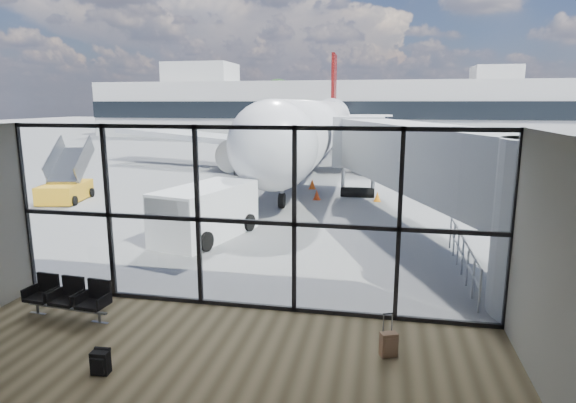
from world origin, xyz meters
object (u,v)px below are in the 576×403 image
(backpack, at_px, (100,363))
(airliner, at_px, (317,127))
(mobile_stairs, at_px, (66,189))
(belt_loader, at_px, (248,165))
(service_van, at_px, (204,212))
(seating_row, at_px, (70,295))
(suitcase, at_px, (389,344))

(backpack, height_order, airliner, airliner)
(airliner, distance_m, mobile_stairs, 19.31)
(backpack, height_order, belt_loader, belt_loader)
(airliner, relative_size, service_van, 8.23)
(airliner, bearing_deg, mobile_stairs, -126.36)
(seating_row, height_order, suitcase, seating_row)
(airliner, distance_m, service_van, 21.13)
(mobile_stairs, bearing_deg, belt_loader, 48.68)
(seating_row, relative_size, mobile_stairs, 0.54)
(suitcase, bearing_deg, mobile_stairs, 119.66)
(seating_row, height_order, backpack, seating_row)
(airliner, xyz_separation_m, mobile_stairs, (-10.89, -15.74, -2.51))
(seating_row, relative_size, airliner, 0.05)
(backpack, xyz_separation_m, airliner, (-0.13, 30.18, 2.89))
(seating_row, relative_size, suitcase, 2.40)
(suitcase, xyz_separation_m, service_van, (-6.73, 7.49, 0.74))
(service_van, relative_size, belt_loader, 1.21)
(service_van, xyz_separation_m, mobile_stairs, (-9.58, 5.24, -0.38))
(backpack, xyz_separation_m, belt_loader, (-4.57, 26.07, 0.36))
(suitcase, xyz_separation_m, belt_loader, (-9.87, 24.37, 0.33))
(suitcase, bearing_deg, airliner, 78.42)
(service_van, bearing_deg, mobile_stairs, 165.74)
(seating_row, height_order, mobile_stairs, mobile_stairs)
(airliner, height_order, belt_loader, airliner)
(seating_row, bearing_deg, belt_loader, 100.89)
(airliner, relative_size, belt_loader, 9.91)
(seating_row, relative_size, service_van, 0.44)
(belt_loader, distance_m, mobile_stairs, 13.30)
(backpack, bearing_deg, mobile_stairs, 123.74)
(suitcase, height_order, mobile_stairs, mobile_stairs)
(belt_loader, height_order, mobile_stairs, mobile_stairs)
(seating_row, bearing_deg, mobile_stairs, 130.94)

